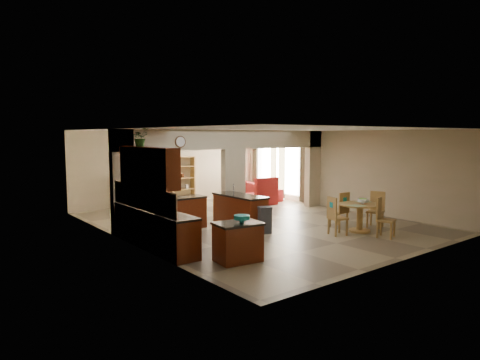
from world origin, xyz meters
TOP-DOWN VIEW (x-y plane):
  - floor at (0.00, 0.00)m, footprint 10.00×10.00m
  - ceiling at (0.00, 0.00)m, footprint 10.00×10.00m
  - wall_back at (0.00, 5.00)m, footprint 8.00×0.00m
  - wall_front at (0.00, -5.00)m, footprint 8.00×0.00m
  - wall_left at (-4.00, 0.00)m, footprint 0.00×10.00m
  - wall_right at (4.00, 0.00)m, footprint 0.00×10.00m
  - partition_left_pier at (-3.70, 1.00)m, footprint 0.60×0.25m
  - partition_center_pier at (0.00, 1.00)m, footprint 0.80×0.25m
  - partition_right_pier at (3.70, 1.00)m, footprint 0.60×0.25m
  - partition_header at (0.00, 1.00)m, footprint 8.00×0.25m
  - kitchen_counter at (-3.26, -0.25)m, footprint 2.52×3.29m
  - upper_cabinets at (-3.82, -0.80)m, footprint 0.35×2.40m
  - peninsula at (-0.60, -0.11)m, footprint 0.70×1.85m
  - wall_clock at (-2.00, 0.85)m, footprint 0.34×0.03m
  - rug at (1.20, 2.10)m, footprint 1.60×1.30m
  - fireplace at (-1.60, 4.83)m, footprint 1.60×0.35m
  - shelving_unit at (0.35, 4.82)m, footprint 1.00×0.32m
  - window_a at (3.97, 2.30)m, footprint 0.02×0.90m
  - window_b at (3.97, 4.00)m, footprint 0.02×0.90m
  - glazed_door at (3.97, 3.15)m, footprint 0.02×0.70m
  - drape_a_left at (3.93, 1.70)m, footprint 0.10×0.28m
  - drape_a_right at (3.93, 2.90)m, footprint 0.10×0.28m
  - drape_b_left at (3.93, 3.40)m, footprint 0.10×0.28m
  - drape_b_right at (3.93, 4.60)m, footprint 0.10×0.28m
  - ceiling_fan at (1.50, 3.00)m, footprint 1.00×1.00m
  - kitchen_island at (-2.82, -2.89)m, footprint 1.04×0.81m
  - teal_bowl at (-2.76, -2.95)m, footprint 0.34×0.34m
  - trash_can at (-0.68, -1.30)m, footprint 0.39×0.36m
  - dining_table at (1.49, -2.76)m, footprint 1.14×1.14m
  - fruit_bowl at (1.53, -2.82)m, footprint 0.29×0.29m
  - sofa at (3.30, 3.63)m, footprint 2.52×1.35m
  - chaise at (2.38, 2.43)m, footprint 1.07×0.88m
  - armchair at (0.68, 2.19)m, footprint 0.78×0.80m
  - ottoman at (1.30, 1.56)m, footprint 0.75×0.75m
  - plant at (-3.82, -0.42)m, footprint 0.49×0.45m
  - chair_north at (1.51, -2.11)m, footprint 0.44×0.44m
  - chair_east at (2.40, -2.66)m, footprint 0.53×0.53m
  - chair_south at (1.43, -3.52)m, footprint 0.54×0.54m
  - chair_west at (0.64, -2.61)m, footprint 0.52×0.52m

SIDE VIEW (x-z plane):
  - floor at x=0.00m, z-range 0.00..0.00m
  - rug at x=1.20m, z-range 0.00..0.01m
  - chaise at x=2.38m, z-range 0.00..0.42m
  - ottoman at x=1.30m, z-range 0.00..0.43m
  - armchair at x=0.68m, z-range 0.00..0.66m
  - trash_can at x=-0.68m, z-range 0.00..0.67m
  - sofa at x=3.30m, z-range 0.00..0.70m
  - kitchen_island at x=-2.82m, z-range 0.00..0.83m
  - peninsula at x=-0.60m, z-range 0.00..0.91m
  - kitchen_counter at x=-3.26m, z-range -0.27..1.20m
  - dining_table at x=1.49m, z-range 0.13..0.90m
  - chair_north at x=1.51m, z-range 0.04..1.07m
  - chair_east at x=2.40m, z-range 0.04..1.07m
  - chair_south at x=1.43m, z-range 0.04..1.07m
  - chair_west at x=0.64m, z-range 0.04..1.07m
  - fireplace at x=-1.60m, z-range 0.01..1.21m
  - fruit_bowl at x=1.53m, z-range 0.78..0.93m
  - shelving_unit at x=0.35m, z-range 0.00..1.80m
  - teal_bowl at x=-2.76m, z-range 0.83..0.98m
  - glazed_door at x=3.97m, z-range 0.00..2.10m
  - partition_center_pier at x=0.00m, z-range 0.00..2.20m
  - drape_a_left at x=3.93m, z-range 0.05..2.35m
  - drape_a_right at x=3.93m, z-range 0.05..2.35m
  - drape_b_left at x=3.93m, z-range 0.05..2.35m
  - drape_b_right at x=3.93m, z-range 0.05..2.35m
  - window_a at x=3.97m, z-range 0.25..2.15m
  - window_b at x=3.97m, z-range 0.25..2.15m
  - partition_left_pier at x=-3.70m, z-range 0.00..2.80m
  - partition_right_pier at x=3.70m, z-range 0.00..2.80m
  - wall_back at x=0.00m, z-range -2.60..5.40m
  - wall_front at x=0.00m, z-range -2.60..5.40m
  - wall_left at x=-4.00m, z-range -3.60..6.40m
  - wall_right at x=4.00m, z-range -3.60..6.40m
  - upper_cabinets at x=-3.82m, z-range 1.47..2.37m
  - wall_clock at x=-2.00m, z-range 2.28..2.62m
  - partition_header at x=0.00m, z-range 2.20..2.80m
  - ceiling_fan at x=1.50m, z-range 2.51..2.61m
  - plant at x=-3.82m, z-range 2.37..2.81m
  - ceiling at x=0.00m, z-range 2.80..2.80m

